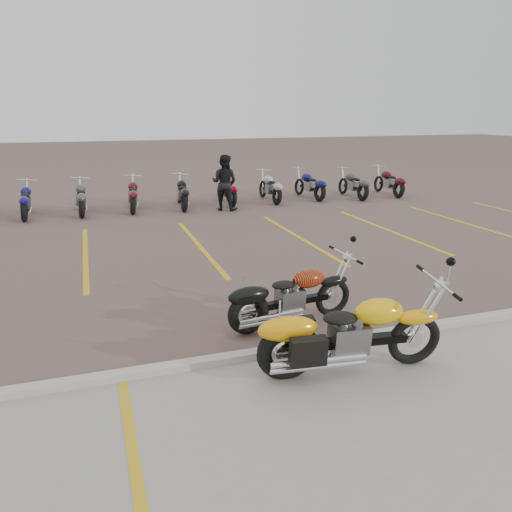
{
  "coord_description": "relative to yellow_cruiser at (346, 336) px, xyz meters",
  "views": [
    {
      "loc": [
        -2.47,
        -7.81,
        3.26
      ],
      "look_at": [
        0.24,
        0.29,
        0.75
      ],
      "focal_mm": 35.0,
      "sensor_mm": 36.0,
      "label": 1
    }
  ],
  "objects": [
    {
      "name": "curb",
      "position": [
        -0.45,
        0.7,
        -0.44
      ],
      "size": [
        60.0,
        0.18,
        0.12
      ],
      "primitive_type": "cube",
      "color": "#ADAAA3",
      "rests_on": "ground"
    },
    {
      "name": "person_b",
      "position": [
        1.37,
        10.99,
        0.42
      ],
      "size": [
        1.14,
        1.11,
        1.85
      ],
      "primitive_type": "imported",
      "rotation": [
        0.0,
        0.0,
        2.48
      ],
      "color": "black",
      "rests_on": "ground"
    },
    {
      "name": "ground",
      "position": [
        -0.45,
        2.7,
        -0.5
      ],
      "size": [
        100.0,
        100.0,
        0.0
      ],
      "primitive_type": "plane",
      "color": "brown",
      "rests_on": "ground"
    },
    {
      "name": "parking_stripes",
      "position": [
        -0.45,
        6.7,
        -0.5
      ],
      "size": [
        38.0,
        5.5,
        0.01
      ],
      "primitive_type": null,
      "color": "gold",
      "rests_on": "ground"
    },
    {
      "name": "bg_bike_row",
      "position": [
        -0.78,
        11.94,
        0.05
      ],
      "size": [
        18.8,
        2.0,
        1.1
      ],
      "color": "black",
      "rests_on": "ground"
    },
    {
      "name": "yellow_cruiser",
      "position": [
        0.0,
        0.0,
        0.0
      ],
      "size": [
        2.46,
        0.49,
        1.01
      ],
      "rotation": [
        0.1,
        0.0,
        -0.12
      ],
      "color": "black",
      "rests_on": "ground"
    },
    {
      "name": "flame_cruiser",
      "position": [
        -0.15,
        1.59,
        -0.06
      ],
      "size": [
        2.15,
        0.44,
        0.89
      ],
      "rotation": [
        0.06,
        0.0,
        0.12
      ],
      "color": "black",
      "rests_on": "ground"
    },
    {
      "name": "concrete_apron",
      "position": [
        -0.45,
        -1.8,
        -0.5
      ],
      "size": [
        60.0,
        5.0,
        0.01
      ],
      "primitive_type": "cube",
      "color": "#9E9B93",
      "rests_on": "ground"
    }
  ]
}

